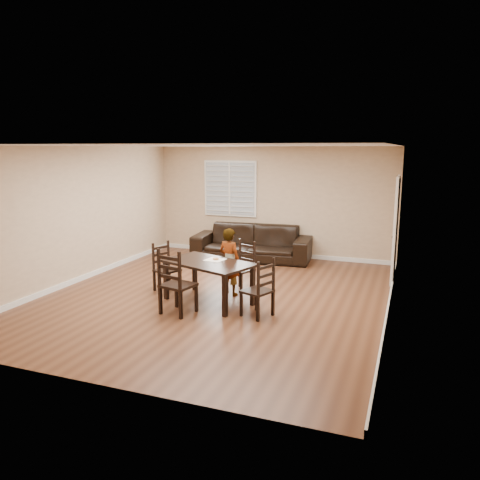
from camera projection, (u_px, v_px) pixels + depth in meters
name	position (u px, v px, depth m)	size (l,w,h in m)	color
ground	(217.00, 295.00, 8.57)	(7.00, 7.00, 0.00)	brown
room	(222.00, 196.00, 8.37)	(6.04, 7.04, 2.72)	#D0B28D
dining_table	(208.00, 267.00, 8.09)	(1.76, 1.34, 0.73)	black
chair_near	(245.00, 267.00, 8.87)	(0.55, 0.54, 0.95)	black
chair_far	(173.00, 286.00, 7.47)	(0.58, 0.55, 1.09)	black
chair_left	(163.00, 268.00, 8.88)	(0.51, 0.53, 0.92)	black
chair_right	(263.00, 291.00, 7.38)	(0.54, 0.55, 0.96)	black
child	(230.00, 262.00, 8.52)	(0.45, 0.30, 1.25)	gray
napkin	(215.00, 260.00, 8.20)	(0.31, 0.31, 0.00)	white
donut	(216.00, 259.00, 8.19)	(0.11, 0.11, 0.04)	#B1713F
sofa	(252.00, 243.00, 11.30)	(2.82, 1.10, 0.82)	black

